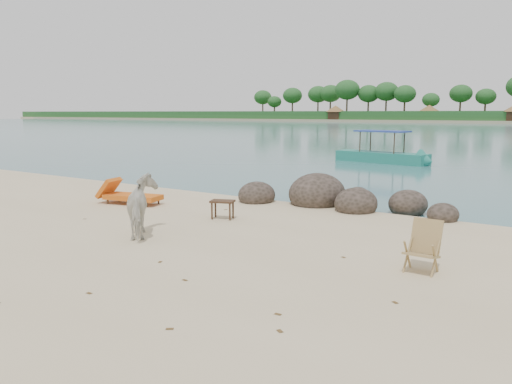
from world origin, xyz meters
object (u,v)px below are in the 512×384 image
boulders (330,198)px  side_table (223,211)px  deck_chair (422,249)px  boat_near (382,136)px  cow (144,207)px  lounge_chair (133,194)px

boulders → side_table: bearing=-114.1°
deck_chair → boat_near: bearing=113.7°
cow → deck_chair: bearing=140.4°
cow → boat_near: size_ratio=0.27×
cow → boat_near: boat_near is taller
deck_chair → cow: bearing=-170.3°
cow → side_table: bearing=-146.7°
lounge_chair → boat_near: size_ratio=0.36×
cow → lounge_chair: cow is taller
boulders → lounge_chair: (-4.96, -3.10, 0.09)m
boulders → cow: (-1.87, -5.62, 0.43)m
boulders → boat_near: boat_near is taller
lounge_chair → deck_chair: deck_chair is taller
deck_chair → boat_near: boat_near is taller
boulders → lounge_chair: boulders is taller
lounge_chair → boat_near: 17.05m
deck_chair → boat_near: 20.12m
boat_near → lounge_chair: bearing=-85.5°
cow → lounge_chair: bearing=-86.3°
deck_chair → boulders: bearing=131.4°
boulders → boat_near: bearing=103.8°
lounge_chair → boulders: bearing=19.0°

